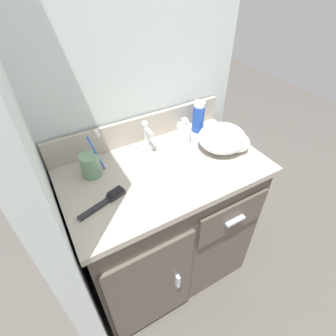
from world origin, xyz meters
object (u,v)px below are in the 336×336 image
(toothbrush_cup, at_px, (91,165))
(soap_dispenser, at_px, (184,133))
(shaving_cream_can, at_px, (198,117))
(hand_towel, at_px, (225,139))
(hairbrush, at_px, (108,199))

(toothbrush_cup, height_order, soap_dispenser, toothbrush_cup)
(shaving_cream_can, distance_m, hand_towel, 0.19)
(shaving_cream_can, distance_m, hairbrush, 0.61)
(hairbrush, bearing_deg, hand_towel, -11.92)
(toothbrush_cup, height_order, shaving_cream_can, toothbrush_cup)
(toothbrush_cup, height_order, hand_towel, toothbrush_cup)
(soap_dispenser, relative_size, hand_towel, 0.58)
(toothbrush_cup, relative_size, shaving_cream_can, 1.23)
(shaving_cream_can, height_order, hand_towel, shaving_cream_can)
(soap_dispenser, distance_m, shaving_cream_can, 0.13)
(shaving_cream_can, bearing_deg, hand_towel, -83.80)
(toothbrush_cup, xyz_separation_m, hairbrush, (0.01, -0.17, -0.04))
(toothbrush_cup, bearing_deg, soap_dispenser, 1.01)
(toothbrush_cup, relative_size, hand_towel, 0.86)
(soap_dispenser, xyz_separation_m, hand_towel, (0.14, -0.13, -0.00))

